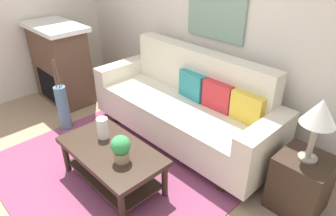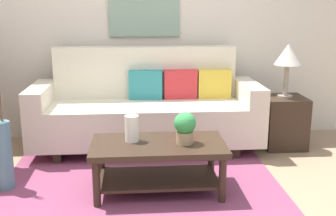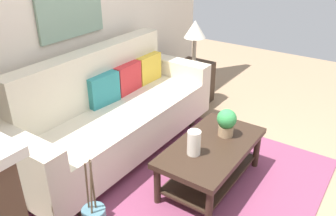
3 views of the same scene
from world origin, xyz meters
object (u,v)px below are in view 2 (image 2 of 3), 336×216
(throw_pillow_mustard, at_px, (214,84))
(table_lamp, at_px, (288,57))
(coffee_table, at_px, (158,156))
(throw_pillow_crimson, at_px, (180,84))
(tabletop_vase, at_px, (132,128))
(couch, at_px, (146,110))
(framed_painting, at_px, (144,7))
(throw_pillow_teal, at_px, (146,85))
(floor_vase, at_px, (3,156))
(side_table, at_px, (283,122))
(potted_plant_tabletop, at_px, (185,127))

(throw_pillow_mustard, distance_m, table_lamp, 0.83)
(coffee_table, xyz_separation_m, table_lamp, (1.43, 1.04, 0.68))
(throw_pillow_crimson, bearing_deg, tabletop_vase, -114.20)
(couch, height_order, coffee_table, couch)
(tabletop_vase, height_order, table_lamp, table_lamp)
(throw_pillow_mustard, xyz_separation_m, table_lamp, (0.74, -0.20, 0.31))
(tabletop_vase, xyz_separation_m, framed_painting, (0.15, 1.51, 0.97))
(throw_pillow_teal, xyz_separation_m, throw_pillow_mustard, (0.76, 0.00, 0.00))
(table_lamp, xyz_separation_m, framed_painting, (-1.50, 0.54, 0.51))
(table_lamp, bearing_deg, throw_pillow_mustard, 165.09)
(table_lamp, bearing_deg, floor_vase, -161.86)
(throw_pillow_teal, bearing_deg, coffee_table, -86.93)
(coffee_table, xyz_separation_m, side_table, (1.43, 1.04, -0.03))
(potted_plant_tabletop, relative_size, floor_vase, 0.44)
(side_table, distance_m, floor_vase, 2.86)
(potted_plant_tabletop, xyz_separation_m, floor_vase, (-1.51, 0.17, -0.27))
(table_lamp, bearing_deg, couch, 177.24)
(couch, height_order, throw_pillow_teal, couch)
(throw_pillow_crimson, relative_size, table_lamp, 0.63)
(throw_pillow_crimson, height_order, coffee_table, throw_pillow_crimson)
(throw_pillow_crimson, distance_m, framed_painting, 0.97)
(couch, relative_size, side_table, 4.27)
(table_lamp, distance_m, floor_vase, 2.95)
(couch, distance_m, potted_plant_tabletop, 1.18)
(couch, relative_size, floor_vase, 4.00)
(floor_vase, bearing_deg, side_table, 18.14)
(throw_pillow_teal, distance_m, throw_pillow_mustard, 0.76)
(coffee_table, relative_size, side_table, 1.96)
(side_table, distance_m, table_lamp, 0.71)
(framed_painting, bearing_deg, floor_vase, -130.63)
(coffee_table, bearing_deg, throw_pillow_mustard, 60.78)
(coffee_table, bearing_deg, tabletop_vase, 163.26)
(throw_pillow_crimson, bearing_deg, floor_vase, -145.85)
(couch, distance_m, tabletop_vase, 1.06)
(tabletop_vase, distance_m, framed_painting, 1.80)
(coffee_table, bearing_deg, potted_plant_tabletop, -6.62)
(floor_vase, bearing_deg, table_lamp, 18.14)
(tabletop_vase, bearing_deg, table_lamp, 30.64)
(throw_pillow_crimson, distance_m, potted_plant_tabletop, 1.27)
(couch, relative_size, throw_pillow_teal, 6.64)
(throw_pillow_teal, height_order, coffee_table, throw_pillow_teal)
(floor_vase, xyz_separation_m, framed_painting, (1.23, 1.43, 1.21))
(tabletop_vase, height_order, floor_vase, tabletop_vase)
(couch, distance_m, throw_pillow_crimson, 0.47)
(potted_plant_tabletop, bearing_deg, coffee_table, 173.38)
(table_lamp, bearing_deg, potted_plant_tabletop, -138.77)
(throw_pillow_crimson, xyz_separation_m, potted_plant_tabletop, (-0.10, -1.26, -0.11))
(couch, height_order, table_lamp, table_lamp)
(throw_pillow_mustard, bearing_deg, floor_vase, -151.23)
(couch, xyz_separation_m, tabletop_vase, (-0.15, -1.05, 0.11))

